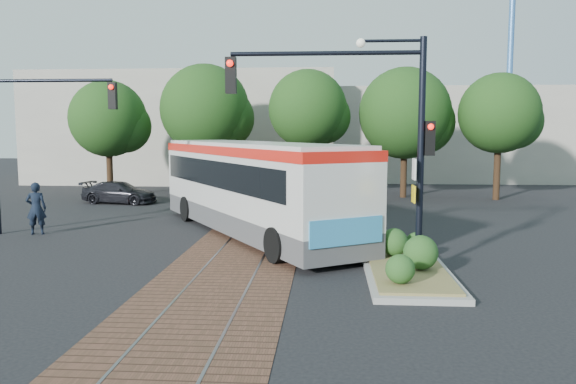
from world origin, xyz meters
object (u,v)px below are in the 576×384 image
signal_pole_main (374,117)px  signal_pole_left (23,129)px  traffic_island (408,262)px  parked_car (119,192)px  officer (36,208)px  city_bus (251,183)px

signal_pole_main → signal_pole_left: signal_pole_main is taller
traffic_island → parked_car: bearing=133.4°
traffic_island → parked_car: 19.14m
signal_pole_left → officer: size_ratio=3.09×
city_bus → parked_car: bearing=103.0°
traffic_island → city_bus: bearing=131.6°
signal_pole_left → officer: signal_pole_left is taller
officer → signal_pole_main: bearing=142.1°
traffic_island → signal_pole_left: signal_pole_left is taller
signal_pole_main → parked_car: (-12.19, 13.82, -3.58)m
city_bus → traffic_island: bearing=-79.9°
city_bus → signal_pole_left: signal_pole_left is taller
parked_car → signal_pole_left: bearing=-171.6°
officer → traffic_island: bearing=143.3°
signal_pole_main → signal_pole_left: 13.14m
signal_pole_left → city_bus: bearing=4.9°
signal_pole_left → parked_car: bearing=89.7°
traffic_island → officer: 13.79m
city_bus → officer: (-7.90, -0.67, -0.92)m
city_bus → signal_pole_left: bearing=153.4°
city_bus → signal_pole_main: signal_pole_main is taller
city_bus → signal_pole_main: (4.00, -5.51, 2.27)m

